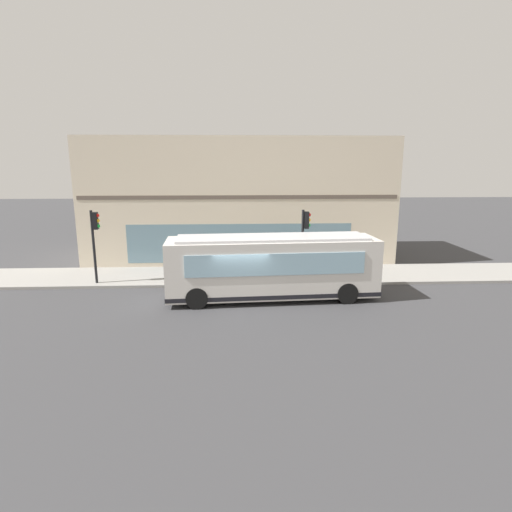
{
  "coord_description": "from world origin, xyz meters",
  "views": [
    {
      "loc": [
        -18.82,
        0.19,
        6.48
      ],
      "look_at": [
        3.13,
        -0.83,
        1.56
      ],
      "focal_mm": 29.32,
      "sensor_mm": 36.0,
      "label": 1
    }
  ],
  "objects": [
    {
      "name": "traffic_light_down_block",
      "position": [
        3.24,
        7.64,
        2.88
      ],
      "size": [
        0.32,
        0.49,
        3.91
      ],
      "color": "black",
      "rests_on": "sidewalk_curb"
    },
    {
      "name": "ground",
      "position": [
        0.0,
        0.0,
        0.0
      ],
      "size": [
        120.0,
        120.0,
        0.0
      ],
      "primitive_type": "plane",
      "color": "#38383A"
    },
    {
      "name": "sidewalk_curb",
      "position": [
        4.63,
        0.0,
        0.07
      ],
      "size": [
        4.06,
        40.0,
        0.15
      ],
      "primitive_type": "cube",
      "color": "gray",
      "rests_on": "ground"
    },
    {
      "name": "building_corner",
      "position": [
        10.2,
        0.0,
        4.02
      ],
      "size": [
        7.16,
        19.81,
        8.06
      ],
      "color": "beige",
      "rests_on": "ground"
    },
    {
      "name": "newspaper_vending_box",
      "position": [
        4.02,
        -2.23,
        0.6
      ],
      "size": [
        0.44,
        0.43,
        0.9
      ],
      "color": "#BF3F19",
      "rests_on": "sidewalk_curb"
    },
    {
      "name": "pedestrian_walking_along_curb",
      "position": [
        4.81,
        -6.89,
        1.12
      ],
      "size": [
        0.32,
        0.32,
        1.68
      ],
      "color": "#99994C",
      "rests_on": "sidewalk_curb"
    },
    {
      "name": "fire_hydrant",
      "position": [
        4.25,
        -3.44,
        0.51
      ],
      "size": [
        0.35,
        0.35,
        0.74
      ],
      "color": "yellow",
      "rests_on": "sidewalk_curb"
    },
    {
      "name": "pedestrian_near_hydrant",
      "position": [
        3.65,
        -6.1,
        1.09
      ],
      "size": [
        0.32,
        0.32,
        1.64
      ],
      "color": "silver",
      "rests_on": "sidewalk_curb"
    },
    {
      "name": "city_bus_nearside",
      "position": [
        0.63,
        -1.48,
        1.55
      ],
      "size": [
        3.12,
        10.17,
        3.07
      ],
      "color": "silver",
      "rests_on": "ground"
    },
    {
      "name": "traffic_light_near_corner",
      "position": [
        3.2,
        -3.47,
        2.86
      ],
      "size": [
        0.32,
        0.49,
        3.89
      ],
      "color": "black",
      "rests_on": "sidewalk_curb"
    }
  ]
}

